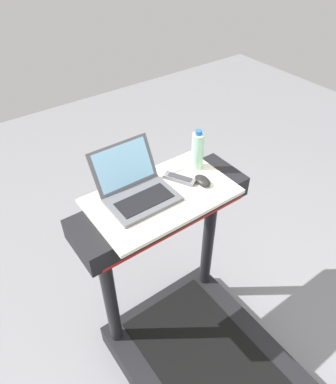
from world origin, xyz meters
The scene contains 6 objects.
treadmill_base centered at (0.00, 0.11, 0.20)m, with size 0.90×1.64×1.06m.
desk_board centered at (0.00, 0.70, 1.07)m, with size 0.69×0.41×0.02m, color beige.
laptop centered at (-0.10, 0.76, 1.13)m, with size 0.31×0.31×0.21m.
computer_mouse centered at (0.21, 0.65, 1.10)m, with size 0.06×0.10×0.03m, color black.
water_bottle centered at (0.27, 0.77, 1.18)m, with size 0.06×0.06×0.22m.
tv_remote centered at (0.13, 0.73, 1.09)m, with size 0.12×0.16×0.02m.
Camera 1 is at (-0.73, -0.34, 2.18)m, focal length 33.42 mm.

